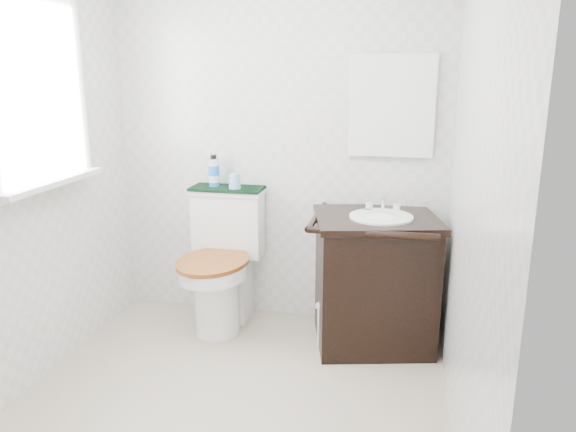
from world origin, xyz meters
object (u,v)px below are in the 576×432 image
at_px(mouthwash_bottle, 214,172).
at_px(cup, 235,181).
at_px(vanity, 374,277).
at_px(trash_bin, 335,324).
at_px(toilet, 223,268).

relative_size(mouthwash_bottle, cup, 2.10).
distance_m(vanity, mouthwash_bottle, 1.25).
height_order(trash_bin, mouthwash_bottle, mouthwash_bottle).
xyz_separation_m(vanity, mouthwash_bottle, (-1.09, 0.20, 0.58)).
distance_m(vanity, cup, 1.08).
bearing_deg(trash_bin, mouthwash_bottle, 160.81).
bearing_deg(cup, trash_bin, -19.86).
xyz_separation_m(vanity, trash_bin, (-0.22, -0.10, -0.29)).
bearing_deg(vanity, mouthwash_bottle, 169.63).
bearing_deg(cup, toilet, -123.92).
relative_size(trash_bin, mouthwash_bottle, 1.37).
bearing_deg(trash_bin, toilet, 168.17).
bearing_deg(mouthwash_bottle, cup, -16.07).
relative_size(vanity, cup, 9.24).
bearing_deg(toilet, mouthwash_bottle, 123.31).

